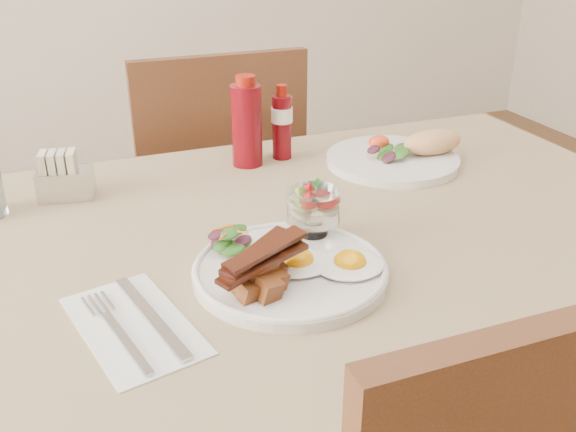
# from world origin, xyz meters

# --- Properties ---
(table) EXTENTS (1.33, 0.88, 0.75)m
(table) POSITION_xyz_m (0.00, 0.00, 0.66)
(table) COLOR brown
(table) RESTS_ON ground
(chair_far) EXTENTS (0.42, 0.42, 0.93)m
(chair_far) POSITION_xyz_m (0.00, 0.66, 0.52)
(chair_far) COLOR brown
(chair_far) RESTS_ON ground
(main_plate) EXTENTS (0.28, 0.28, 0.02)m
(main_plate) POSITION_xyz_m (-0.10, -0.13, 0.76)
(main_plate) COLOR silver
(main_plate) RESTS_ON table
(fried_eggs) EXTENTS (0.18, 0.14, 0.03)m
(fried_eggs) POSITION_xyz_m (-0.05, -0.15, 0.78)
(fried_eggs) COLOR white
(fried_eggs) RESTS_ON main_plate
(bacon_potato_pile) EXTENTS (0.14, 0.10, 0.06)m
(bacon_potato_pile) POSITION_xyz_m (-0.15, -0.17, 0.80)
(bacon_potato_pile) COLOR brown
(bacon_potato_pile) RESTS_ON main_plate
(side_salad) EXTENTS (0.07, 0.07, 0.04)m
(side_salad) POSITION_xyz_m (-0.16, -0.06, 0.78)
(side_salad) COLOR #1E4412
(side_salad) RESTS_ON main_plate
(fruit_cup) EXTENTS (0.09, 0.09, 0.09)m
(fruit_cup) POSITION_xyz_m (-0.02, -0.05, 0.82)
(fruit_cup) COLOR white
(fruit_cup) RESTS_ON main_plate
(second_plate) EXTENTS (0.29, 0.27, 0.07)m
(second_plate) POSITION_xyz_m (0.29, 0.21, 0.77)
(second_plate) COLOR silver
(second_plate) RESTS_ON table
(ketchup_bottle) EXTENTS (0.06, 0.06, 0.18)m
(ketchup_bottle) POSITION_xyz_m (-0.01, 0.31, 0.84)
(ketchup_bottle) COLOR #5E050C
(ketchup_bottle) RESTS_ON table
(hot_sauce_bottle) EXTENTS (0.06, 0.06, 0.16)m
(hot_sauce_bottle) POSITION_xyz_m (0.07, 0.32, 0.83)
(hot_sauce_bottle) COLOR #5E050C
(hot_sauce_bottle) RESTS_ON table
(sugar_caddy) EXTENTS (0.11, 0.07, 0.09)m
(sugar_caddy) POSITION_xyz_m (-0.38, 0.27, 0.79)
(sugar_caddy) COLOR #BABABF
(sugar_caddy) RESTS_ON table
(napkin_cutlery) EXTENTS (0.17, 0.24, 0.01)m
(napkin_cutlery) POSITION_xyz_m (-0.32, -0.17, 0.75)
(napkin_cutlery) COLOR silver
(napkin_cutlery) RESTS_ON table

